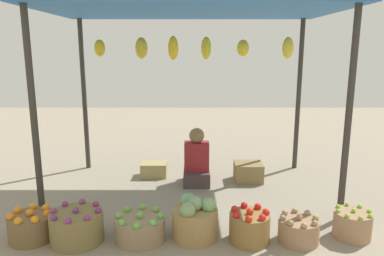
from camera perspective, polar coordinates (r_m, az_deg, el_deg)
name	(u,v)px	position (r m, az deg, el deg)	size (l,w,h in m)	color
ground_plane	(192,189)	(4.99, 0.01, -9.44)	(14.00, 14.00, 0.00)	gray
market_stall_structure	(192,25)	(4.66, 0.02, 15.67)	(3.56, 2.12, 2.31)	#38332D
vendor_person	(197,162)	(5.11, 0.85, -5.35)	(0.36, 0.44, 0.78)	#463838
basket_oranges	(32,226)	(4.05, -23.63, -13.80)	(0.43, 0.43, 0.32)	brown
basket_purple_onions	(78,226)	(3.84, -17.37, -14.37)	(0.51, 0.51, 0.36)	olive
basket_green_apples	(141,228)	(3.76, -7.96, -15.13)	(0.49, 0.49, 0.29)	#987E5C
basket_cabbages	(196,220)	(3.73, 0.56, -14.11)	(0.45, 0.45, 0.43)	#A5824E
basket_red_tomatoes	(250,227)	(3.72, 9.04, -14.93)	(0.39, 0.39, 0.35)	olive
basket_potatoes	(299,230)	(3.83, 16.34, -14.98)	(0.39, 0.39, 0.28)	#9A7556
basket_limes	(353,224)	(4.08, 23.79, -13.57)	(0.36, 0.36, 0.30)	#A27A58
wooden_crate_near_vendor	(155,169)	(5.47, -5.81, -6.42)	(0.37, 0.27, 0.20)	tan
wooden_crate_stacked_rear	(249,172)	(5.30, 8.86, -6.78)	(0.39, 0.35, 0.26)	olive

